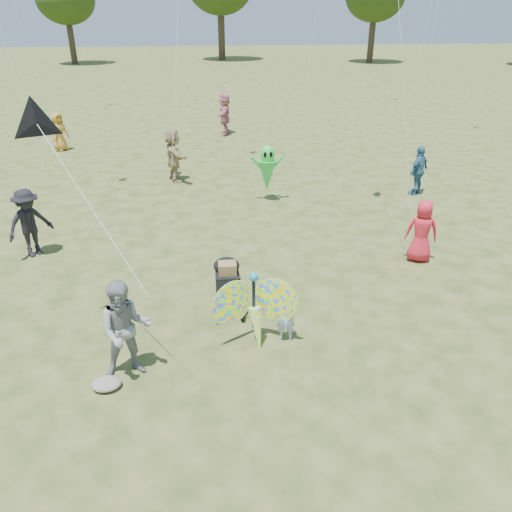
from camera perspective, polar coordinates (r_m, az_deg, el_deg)
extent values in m
plane|color=#51592B|center=(8.99, 2.40, -10.51)|extent=(160.00, 160.00, 0.00)
imported|color=#A7BAED|center=(8.95, 3.42, -6.96)|extent=(0.37, 0.26, 0.96)
imported|color=gray|center=(8.20, -14.67, -8.19)|extent=(0.93, 0.79, 1.72)
ellipsoid|color=slate|center=(8.48, -16.73, -13.81)|extent=(0.47, 0.39, 0.15)
imported|color=red|center=(12.25, 18.43, 2.71)|extent=(0.84, 0.67, 1.49)
imported|color=black|center=(13.00, -24.48, 3.45)|extent=(1.22, 1.19, 1.67)
imported|color=#32648C|center=(16.88, 18.09, 9.27)|extent=(0.95, 0.86, 1.55)
imported|color=tan|center=(17.62, -9.40, 11.31)|extent=(0.99, 1.74, 1.79)
imported|color=#C2892D|center=(22.94, -21.58, 13.06)|extent=(0.86, 0.91, 1.56)
imported|color=#BF6D81|center=(24.49, -3.62, 15.91)|extent=(0.73, 1.78, 1.87)
cube|color=black|center=(9.72, -3.24, -3.52)|extent=(0.47, 0.87, 0.71)
cube|color=black|center=(9.89, -3.19, -5.18)|extent=(0.42, 0.69, 0.10)
ellipsoid|color=black|center=(9.78, -3.38, -1.12)|extent=(0.51, 0.45, 0.33)
cylinder|color=black|center=(9.62, -4.48, -6.70)|extent=(0.05, 0.30, 0.30)
cylinder|color=black|center=(9.64, -1.62, -6.54)|extent=(0.05, 0.30, 0.30)
cylinder|color=black|center=(10.33, -3.34, -4.40)|extent=(0.05, 0.22, 0.22)
cylinder|color=black|center=(9.09, -3.12, -2.68)|extent=(0.44, 0.04, 0.03)
cube|color=olive|center=(9.48, -3.29, -1.53)|extent=(0.34, 0.28, 0.26)
ellipsoid|color=#DA5622|center=(8.68, -2.75, -5.44)|extent=(0.98, 0.71, 1.24)
ellipsoid|color=#DA5622|center=(8.75, 2.24, -5.14)|extent=(0.98, 0.71, 1.24)
cylinder|color=black|center=(8.75, -0.26, -5.51)|extent=(0.06, 0.06, 1.00)
cone|color=#DA5622|center=(8.87, 0.19, -8.64)|extent=(0.36, 0.49, 0.93)
sphere|color=teal|center=(8.45, -0.25, -2.42)|extent=(0.16, 0.16, 0.16)
cone|color=black|center=(8.76, -23.84, 13.78)|extent=(0.89, 0.62, 0.81)
cylinder|color=silver|center=(8.20, -18.21, 5.08)|extent=(1.63, 1.46, 2.43)
cone|color=green|center=(15.47, 1.26, 9.16)|extent=(0.56, 0.56, 0.95)
ellipsoid|color=green|center=(15.29, 1.29, 11.49)|extent=(0.44, 0.39, 0.57)
ellipsoid|color=black|center=(15.10, 1.04, 11.49)|extent=(0.10, 0.05, 0.17)
ellipsoid|color=black|center=(15.12, 1.73, 11.50)|extent=(0.10, 0.05, 0.17)
cylinder|color=green|center=(15.32, 0.15, 10.56)|extent=(0.43, 0.10, 0.49)
cylinder|color=green|center=(15.40, 2.40, 10.62)|extent=(0.43, 0.10, 0.49)
cylinder|color=silver|center=(15.52, 2.45, 6.86)|extent=(0.61, 0.41, 0.41)
cylinder|color=#3A2D21|center=(60.56, -20.26, 21.68)|extent=(0.63, 0.63, 3.78)
cylinder|color=#3A2D21|center=(62.24, -3.96, 23.57)|extent=(0.77, 0.77, 4.62)
cylinder|color=#3A2D21|center=(60.32, 13.01, 22.63)|extent=(0.66, 0.67, 3.99)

